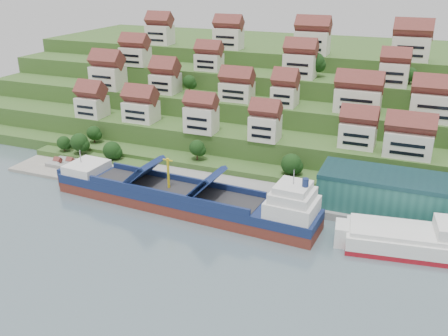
% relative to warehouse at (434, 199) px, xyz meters
% --- Properties ---
extents(ground, '(300.00, 300.00, 0.00)m').
position_rel_warehouse_xyz_m(ground, '(-52.00, -17.00, -7.20)').
color(ground, slate).
rests_on(ground, ground).
extents(quay, '(180.00, 14.00, 2.20)m').
position_rel_warehouse_xyz_m(quay, '(-32.00, -2.00, -6.10)').
color(quay, gray).
rests_on(quay, ground).
extents(pebble_beach, '(45.00, 20.00, 1.00)m').
position_rel_warehouse_xyz_m(pebble_beach, '(-110.00, -5.00, -6.70)').
color(pebble_beach, gray).
rests_on(pebble_beach, ground).
extents(hillside, '(260.00, 128.00, 31.00)m').
position_rel_warehouse_xyz_m(hillside, '(-52.00, 86.55, 3.46)').
color(hillside, '#2D4C1E').
rests_on(hillside, ground).
extents(hillside_village, '(153.14, 60.84, 29.03)m').
position_rel_warehouse_xyz_m(hillside_village, '(-56.04, 43.28, 17.33)').
color(hillside_village, silver).
rests_on(hillside_village, ground).
extents(hillside_trees, '(139.48, 62.66, 31.36)m').
position_rel_warehouse_xyz_m(hillside_trees, '(-62.43, 28.02, 9.71)').
color(hillside_trees, '#183A13').
rests_on(hillside_trees, ground).
extents(warehouse, '(60.00, 15.00, 10.00)m').
position_rel_warehouse_xyz_m(warehouse, '(0.00, 0.00, 0.00)').
color(warehouse, '#236159').
rests_on(warehouse, quay).
extents(flagpole, '(1.28, 0.16, 8.00)m').
position_rel_warehouse_xyz_m(flagpole, '(-33.89, -7.00, -0.32)').
color(flagpole, gray).
rests_on(flagpole, quay).
extents(beach_huts, '(14.40, 3.70, 2.20)m').
position_rel_warehouse_xyz_m(beach_huts, '(-112.00, -6.25, -5.10)').
color(beach_huts, white).
rests_on(beach_huts, pebble_beach).
extents(cargo_ship, '(79.63, 16.84, 17.55)m').
position_rel_warehouse_xyz_m(cargo_ship, '(-63.55, -17.90, -3.87)').
color(cargo_ship, maroon).
rests_on(cargo_ship, ground).
extents(second_ship, '(34.09, 16.66, 9.48)m').
position_rel_warehouse_xyz_m(second_ship, '(-2.58, -16.88, -4.34)').
color(second_ship, maroon).
rests_on(second_ship, ground).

